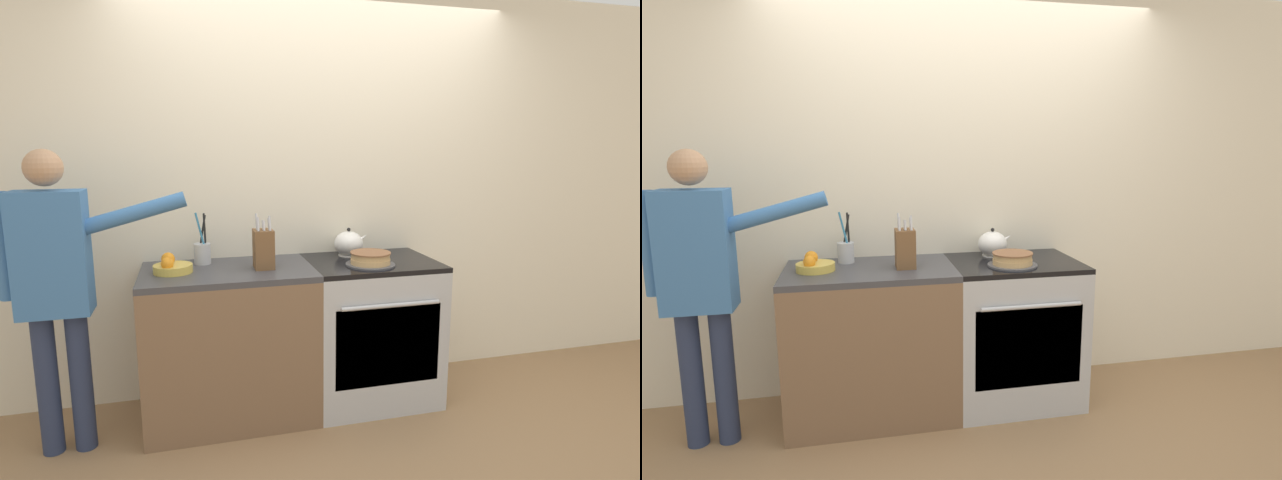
{
  "view_description": "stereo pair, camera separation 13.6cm",
  "coord_description": "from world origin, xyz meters",
  "views": [
    {
      "loc": [
        -0.83,
        -2.53,
        1.59
      ],
      "look_at": [
        -0.09,
        0.28,
        1.05
      ],
      "focal_mm": 28.0,
      "sensor_mm": 36.0,
      "label": 1
    },
    {
      "loc": [
        -0.7,
        -2.56,
        1.59
      ],
      "look_at": [
        -0.09,
        0.28,
        1.05
      ],
      "focal_mm": 28.0,
      "sensor_mm": 36.0,
      "label": 2
    }
  ],
  "objects": [
    {
      "name": "knife_block",
      "position": [
        -0.43,
        0.28,
        1.02
      ],
      "size": [
        0.11,
        0.14,
        0.32
      ],
      "color": "brown",
      "rests_on": "counter_cabinet"
    },
    {
      "name": "ground_plane",
      "position": [
        0.0,
        0.0,
        0.0
      ],
      "size": [
        16.0,
        16.0,
        0.0
      ],
      "primitive_type": "plane",
      "color": "#93704C"
    },
    {
      "name": "fruit_bowl",
      "position": [
        -0.95,
        0.31,
        0.93
      ],
      "size": [
        0.22,
        0.22,
        0.1
      ],
      "color": "gold",
      "rests_on": "counter_cabinet"
    },
    {
      "name": "layer_cake",
      "position": [
        0.19,
        0.19,
        0.94
      ],
      "size": [
        0.3,
        0.3,
        0.08
      ],
      "color": "#4C4C51",
      "rests_on": "stove_range"
    },
    {
      "name": "tea_kettle",
      "position": [
        0.15,
        0.48,
        0.98
      ],
      "size": [
        0.23,
        0.19,
        0.18
      ],
      "color": "white",
      "rests_on": "stove_range"
    },
    {
      "name": "person_baker",
      "position": [
        -1.5,
        0.15,
        0.94
      ],
      "size": [
        0.91,
        0.2,
        1.59
      ],
      "rotation": [
        0.0,
        0.0,
        -0.02
      ],
      "color": "#283351",
      "rests_on": "ground_plane"
    },
    {
      "name": "counter_cabinet",
      "position": [
        -0.64,
        0.31,
        0.45
      ],
      "size": [
        0.98,
        0.62,
        0.9
      ],
      "color": "brown",
      "rests_on": "ground_plane"
    },
    {
      "name": "utensil_crock",
      "position": [
        -0.77,
        0.48,
        0.97
      ],
      "size": [
        0.1,
        0.1,
        0.31
      ],
      "color": "#B7BABF",
      "rests_on": "counter_cabinet"
    },
    {
      "name": "wall_back",
      "position": [
        0.0,
        0.64,
        1.3
      ],
      "size": [
        8.0,
        0.04,
        2.6
      ],
      "color": "silver",
      "rests_on": "ground_plane"
    },
    {
      "name": "stove_range",
      "position": [
        0.24,
        0.31,
        0.45
      ],
      "size": [
        0.78,
        0.65,
        0.9
      ],
      "color": "#B7BABF",
      "rests_on": "ground_plane"
    }
  ]
}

